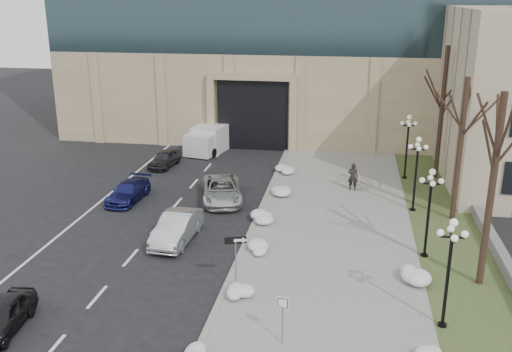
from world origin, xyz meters
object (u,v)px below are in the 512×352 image
at_px(car_a, 2,316).
at_px(lamppost_c, 417,164).
at_px(car_b, 177,228).
at_px(car_e, 165,159).
at_px(pedestrian, 353,177).
at_px(car_c, 128,191).
at_px(keep_sign, 283,311).
at_px(one_way_sign, 239,247).
at_px(box_truck, 214,137).
at_px(lamppost_d, 408,138).
at_px(car_d, 222,190).
at_px(lamppost_b, 430,201).
at_px(lamppost_a, 450,259).

relative_size(car_a, lamppost_c, 0.80).
relative_size(car_a, car_b, 0.82).
bearing_deg(car_e, pedestrian, -6.41).
height_order(car_a, car_c, car_a).
relative_size(car_a, keep_sign, 1.82).
bearing_deg(one_way_sign, keep_sign, -75.48).
bearing_deg(box_truck, car_c, -88.69).
bearing_deg(box_truck, one_way_sign, -62.13).
distance_m(pedestrian, lamppost_d, 5.37).
bearing_deg(car_d, box_truck, 91.03).
relative_size(lamppost_b, lamppost_d, 1.00).
xyz_separation_m(one_way_sign, lamppost_a, (8.62, -1.49, 0.83)).
bearing_deg(lamppost_d, lamppost_c, -90.00).
xyz_separation_m(car_d, lamppost_a, (12.06, -12.98, 2.33)).
height_order(car_b, lamppost_a, lamppost_a).
height_order(car_b, car_d, car_b).
relative_size(pedestrian, lamppost_c, 0.40).
bearing_deg(lamppost_d, car_c, -157.39).
bearing_deg(car_a, car_b, 59.93).
bearing_deg(car_d, car_c, 174.58).
bearing_deg(car_c, one_way_sign, -44.45).
bearing_deg(car_b, lamppost_b, 3.32).
xyz_separation_m(car_c, car_d, (5.99, 1.00, 0.11)).
relative_size(car_b, car_d, 0.88).
bearing_deg(car_c, box_truck, 83.33).
distance_m(lamppost_a, lamppost_c, 13.00).
bearing_deg(keep_sign, car_d, 116.95).
bearing_deg(car_e, box_truck, 73.63).
bearing_deg(one_way_sign, car_e, 99.81).
relative_size(car_a, lamppost_b, 0.80).
bearing_deg(lamppost_d, keep_sign, -105.91).
bearing_deg(keep_sign, car_a, -169.95).
bearing_deg(car_b, one_way_sign, -45.00).
relative_size(box_truck, keep_sign, 3.43).
bearing_deg(pedestrian, box_truck, -31.24).
bearing_deg(pedestrian, car_e, -7.08).
bearing_deg(box_truck, lamppost_c, -26.94).
relative_size(car_b, box_truck, 0.65).
relative_size(one_way_sign, lamppost_b, 0.57).
relative_size(car_a, pedestrian, 2.02).
height_order(car_e, lamppost_c, lamppost_c).
bearing_deg(car_d, lamppost_c, -14.83).
xyz_separation_m(car_b, one_way_sign, (4.44, -4.89, 1.48)).
bearing_deg(car_c, car_b, -44.65).
relative_size(pedestrian, box_truck, 0.26).
bearing_deg(car_b, lamppost_c, 29.69).
bearing_deg(box_truck, car_b, -70.76).
bearing_deg(one_way_sign, car_a, -170.15).
distance_m(one_way_sign, lamppost_b, 10.00).
distance_m(lamppost_a, lamppost_b, 6.50).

